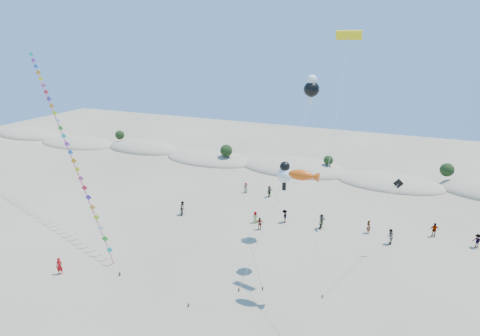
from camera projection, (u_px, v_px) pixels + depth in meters
The scene contains 9 objects.
dune_ridge at pixel (299, 169), 69.61m from camera, with size 145.30×11.49×5.57m.
kite_train at pixel (64, 137), 48.08m from camera, with size 26.62×16.19×20.58m.
fish_kite at pixel (303, 176), 32.45m from camera, with size 9.44×5.85×11.73m.
cartoon_kite_low at pixel (285, 173), 37.43m from camera, with size 3.00×6.44×10.98m.
cartoon_kite_high at pixel (312, 88), 42.04m from camera, with size 2.00×13.43×18.24m.
parafoil_kite at pixel (348, 42), 32.68m from camera, with size 2.21×13.12×22.49m.
dark_kite at pixel (381, 209), 39.28m from camera, with size 5.56×10.95×8.38m.
flyer_foreground at pixel (59, 266), 38.72m from camera, with size 0.63×0.42×1.74m, color #B40E11.
beachgoers at pixel (310, 217), 49.40m from camera, with size 34.96×11.51×1.89m.
Camera 1 is at (17.40, -19.73, 21.93)m, focal length 30.00 mm.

